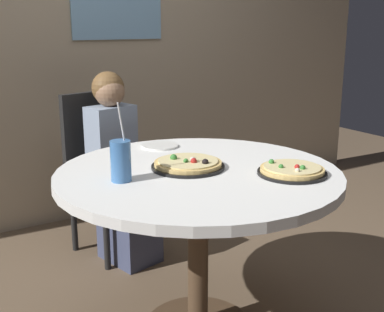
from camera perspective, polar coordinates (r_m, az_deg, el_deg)
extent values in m
cube|color=tan|center=(3.50, -14.36, 16.25)|extent=(5.20, 0.12, 2.90)
cylinder|color=white|center=(2.09, 0.72, -2.15)|extent=(1.19, 1.19, 0.04)
cylinder|color=#4C3826|center=(2.23, 0.69, -11.15)|extent=(0.09, 0.09, 0.69)
cube|color=black|center=(2.99, -9.06, -3.04)|extent=(0.48, 0.48, 0.04)
cube|color=black|center=(3.07, -11.21, 2.35)|extent=(0.40, 0.13, 0.52)
cylinder|color=black|center=(2.85, -9.69, -8.85)|extent=(0.04, 0.04, 0.41)
cylinder|color=black|center=(3.04, -4.38, -7.13)|extent=(0.04, 0.04, 0.41)
cylinder|color=black|center=(3.12, -13.28, -6.91)|extent=(0.04, 0.04, 0.41)
cylinder|color=black|center=(3.29, -8.21, -5.47)|extent=(0.04, 0.04, 0.41)
cube|color=#3F4766|center=(2.94, -7.15, -7.57)|extent=(0.30, 0.36, 0.45)
cube|color=#8C9EB7|center=(2.91, -9.10, 1.35)|extent=(0.29, 0.21, 0.44)
sphere|color=#997051|center=(2.85, -9.35, 7.21)|extent=(0.17, 0.17, 0.17)
sphere|color=brown|center=(2.87, -9.60, 7.64)|extent=(0.18, 0.18, 0.18)
cylinder|color=black|center=(2.12, -0.46, -1.22)|extent=(0.31, 0.31, 0.01)
cylinder|color=#D8B266|center=(2.11, -0.47, -0.85)|extent=(0.29, 0.29, 0.02)
cylinder|color=beige|center=(2.11, -0.47, -0.56)|extent=(0.25, 0.25, 0.01)
sphere|color=black|center=(2.06, 1.52, -0.69)|extent=(0.03, 0.03, 0.03)
sphere|color=beige|center=(2.10, 0.10, -0.43)|extent=(0.03, 0.03, 0.03)
sphere|color=#387F33|center=(2.13, -2.10, -0.18)|extent=(0.03, 0.03, 0.03)
sphere|color=#B2231E|center=(2.08, 0.20, -0.58)|extent=(0.03, 0.03, 0.03)
sphere|color=#387F33|center=(2.08, -0.70, -0.56)|extent=(0.02, 0.02, 0.02)
cylinder|color=black|center=(2.07, 11.27, -1.90)|extent=(0.28, 0.28, 0.01)
cylinder|color=#D8B266|center=(2.07, 11.29, -1.53)|extent=(0.26, 0.26, 0.02)
cylinder|color=beige|center=(2.06, 11.31, -1.24)|extent=(0.23, 0.23, 0.01)
sphere|color=#B2231E|center=(2.04, 11.85, -1.21)|extent=(0.02, 0.02, 0.02)
sphere|color=beige|center=(2.00, 11.89, -1.60)|extent=(0.02, 0.02, 0.02)
sphere|color=#387F33|center=(2.09, 9.01, -0.67)|extent=(0.02, 0.02, 0.02)
sphere|color=#387F33|center=(2.03, 12.46, -1.32)|extent=(0.02, 0.02, 0.02)
sphere|color=#387F33|center=(2.03, 10.08, -1.19)|extent=(0.02, 0.02, 0.02)
cylinder|color=#3F72B2|center=(1.95, -8.10, -0.57)|extent=(0.08, 0.08, 0.16)
cylinder|color=white|center=(1.92, -7.90, 2.87)|extent=(0.04, 0.01, 0.22)
cylinder|color=white|center=(2.48, -3.67, 1.16)|extent=(0.18, 0.18, 0.01)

